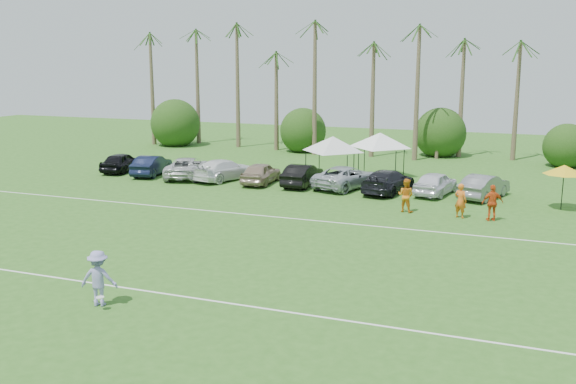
% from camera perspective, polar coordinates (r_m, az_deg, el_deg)
% --- Properties ---
extents(ground, '(120.00, 120.00, 0.00)m').
position_cam_1_polar(ground, '(22.96, -17.19, -9.76)').
color(ground, '#2F611D').
rests_on(ground, ground).
extents(field_lines, '(80.00, 12.10, 0.01)m').
position_cam_1_polar(field_lines, '(29.27, -7.50, -4.66)').
color(field_lines, white).
rests_on(field_lines, ground).
extents(palm_tree_0, '(2.40, 2.40, 8.90)m').
position_cam_1_polar(palm_tree_0, '(65.18, -12.22, 10.78)').
color(palm_tree_0, brown).
rests_on(palm_tree_0, ground).
extents(palm_tree_1, '(2.40, 2.40, 9.90)m').
position_cam_1_polar(palm_tree_1, '(62.59, -8.34, 11.69)').
color(palm_tree_1, brown).
rests_on(palm_tree_1, ground).
extents(palm_tree_2, '(2.40, 2.40, 10.90)m').
position_cam_1_polar(palm_tree_2, '(60.31, -4.11, 12.61)').
color(palm_tree_2, brown).
rests_on(palm_tree_2, ground).
extents(palm_tree_3, '(2.40, 2.40, 11.90)m').
position_cam_1_polar(palm_tree_3, '(58.75, -0.49, 13.49)').
color(palm_tree_3, brown).
rests_on(palm_tree_3, ground).
extents(palm_tree_4, '(2.40, 2.40, 8.90)m').
position_cam_1_polar(palm_tree_4, '(57.37, 3.30, 10.94)').
color(palm_tree_4, brown).
rests_on(palm_tree_4, ground).
extents(palm_tree_5, '(2.40, 2.40, 9.90)m').
position_cam_1_polar(palm_tree_5, '(56.27, 7.27, 11.74)').
color(palm_tree_5, brown).
rests_on(palm_tree_5, ground).
extents(palm_tree_6, '(2.40, 2.40, 10.90)m').
position_cam_1_polar(palm_tree_6, '(55.46, 11.41, 12.50)').
color(palm_tree_6, brown).
rests_on(palm_tree_6, ground).
extents(palm_tree_7, '(2.40, 2.40, 11.90)m').
position_cam_1_polar(palm_tree_7, '(54.93, 15.67, 13.20)').
color(palm_tree_7, brown).
rests_on(palm_tree_7, ground).
extents(palm_tree_8, '(2.40, 2.40, 8.90)m').
position_cam_1_polar(palm_tree_8, '(54.62, 20.82, 10.18)').
color(palm_tree_8, brown).
rests_on(palm_tree_8, ground).
extents(bush_tree_0, '(4.00, 4.00, 4.00)m').
position_cam_1_polar(bush_tree_0, '(64.76, -9.28, 5.85)').
color(bush_tree_0, brown).
rests_on(bush_tree_0, ground).
extents(bush_tree_1, '(4.00, 4.00, 4.00)m').
position_cam_1_polar(bush_tree_1, '(59.30, 1.69, 5.47)').
color(bush_tree_1, brown).
rests_on(bush_tree_1, ground).
extents(bush_tree_2, '(4.00, 4.00, 4.00)m').
position_cam_1_polar(bush_tree_2, '(56.49, 13.29, 4.86)').
color(bush_tree_2, brown).
rests_on(bush_tree_2, ground).
extents(bush_tree_3, '(4.00, 4.00, 4.00)m').
position_cam_1_polar(bush_tree_3, '(56.03, 23.48, 4.15)').
color(bush_tree_3, brown).
rests_on(bush_tree_3, ground).
extents(sideline_player_a, '(0.79, 0.66, 1.84)m').
position_cam_1_polar(sideline_player_a, '(34.90, 15.08, -0.75)').
color(sideline_player_a, orange).
rests_on(sideline_player_a, ground).
extents(sideline_player_b, '(1.03, 0.87, 1.85)m').
position_cam_1_polar(sideline_player_b, '(35.59, 10.43, -0.30)').
color(sideline_player_b, orange).
rests_on(sideline_player_b, ground).
extents(sideline_player_c, '(1.21, 0.85, 1.90)m').
position_cam_1_polar(sideline_player_c, '(34.71, 17.72, -0.93)').
color(sideline_player_c, '#D24B17').
rests_on(sideline_player_c, ground).
extents(canopy_tent_left, '(4.45, 4.45, 3.60)m').
position_cam_1_polar(canopy_tent_left, '(43.83, 4.02, 4.95)').
color(canopy_tent_left, black).
rests_on(canopy_tent_left, ground).
extents(canopy_tent_right, '(4.53, 4.53, 3.67)m').
position_cam_1_polar(canopy_tent_right, '(45.92, 8.20, 5.24)').
color(canopy_tent_right, black).
rests_on(canopy_tent_right, ground).
extents(market_umbrella, '(2.27, 2.27, 2.53)m').
position_cam_1_polar(market_umbrella, '(38.40, 23.35, 1.84)').
color(market_umbrella, black).
rests_on(market_umbrella, ground).
extents(frisbee_player, '(1.39, 1.03, 1.92)m').
position_cam_1_polar(frisbee_player, '(22.72, -16.48, -7.36)').
color(frisbee_player, '#8E8BC6').
rests_on(frisbee_player, ground).
extents(parked_car_0, '(2.18, 4.42, 1.45)m').
position_cam_1_polar(parked_car_0, '(49.31, -14.56, 2.59)').
color(parked_car_0, black).
rests_on(parked_car_0, ground).
extents(parked_car_1, '(2.31, 4.61, 1.45)m').
position_cam_1_polar(parked_car_1, '(47.33, -12.03, 2.34)').
color(parked_car_1, black).
rests_on(parked_car_1, ground).
extents(parked_car_2, '(3.82, 5.70, 1.45)m').
position_cam_1_polar(parked_car_2, '(45.91, -8.95, 2.17)').
color(parked_car_2, '#BABBBB').
rests_on(parked_car_2, ground).
extents(parked_car_3, '(3.42, 5.38, 1.45)m').
position_cam_1_polar(parked_car_3, '(44.61, -5.70, 1.98)').
color(parked_car_3, white).
rests_on(parked_car_3, ground).
extents(parked_car_4, '(1.92, 4.34, 1.45)m').
position_cam_1_polar(parked_car_4, '(43.18, -2.43, 1.71)').
color(parked_car_4, gray).
rests_on(parked_car_4, ground).
extents(parked_car_5, '(1.54, 4.41, 1.45)m').
position_cam_1_polar(parked_car_5, '(42.36, 1.29, 1.52)').
color(parked_car_5, black).
rests_on(parked_car_5, ground).
extents(parked_car_6, '(3.81, 5.69, 1.45)m').
position_cam_1_polar(parked_car_6, '(41.79, 5.15, 1.33)').
color(parked_car_6, '#ADB4BA').
rests_on(parked_car_6, ground).
extents(parked_car_7, '(2.90, 5.29, 1.45)m').
position_cam_1_polar(parked_car_7, '(40.69, 8.88, 0.96)').
color(parked_car_7, black).
rests_on(parked_car_7, ground).
extents(parked_car_8, '(2.52, 4.51, 1.45)m').
position_cam_1_polar(parked_car_8, '(40.58, 12.98, 0.77)').
color(parked_car_8, white).
rests_on(parked_car_8, ground).
extents(parked_car_9, '(2.88, 4.66, 1.45)m').
position_cam_1_polar(parked_car_9, '(40.30, 17.03, 0.48)').
color(parked_car_9, slate).
rests_on(parked_car_9, ground).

